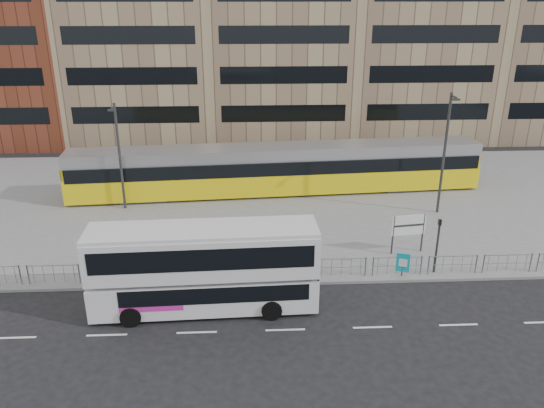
{
  "coord_description": "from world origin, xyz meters",
  "views": [
    {
      "loc": [
        0.4,
        -24.18,
        14.14
      ],
      "look_at": [
        1.89,
        6.0,
        2.2
      ],
      "focal_mm": 35.0,
      "sensor_mm": 36.0,
      "label": 1
    }
  ],
  "objects_px": {
    "ad_panel": "(403,263)",
    "traffic_light_west": "(192,239)",
    "double_decker_bus": "(204,266)",
    "lamp_post_west": "(119,152)",
    "traffic_light_east": "(438,239)",
    "station_sign": "(409,227)",
    "lamp_post_east": "(445,149)",
    "pedestrian": "(309,255)",
    "tram": "(278,169)"
  },
  "relations": [
    {
      "from": "double_decker_bus",
      "to": "tram",
      "type": "height_order",
      "value": "double_decker_bus"
    },
    {
      "from": "ad_panel",
      "to": "pedestrian",
      "type": "distance_m",
      "value": 4.99
    },
    {
      "from": "tram",
      "to": "traffic_light_west",
      "type": "distance_m",
      "value": 13.38
    },
    {
      "from": "tram",
      "to": "traffic_light_west",
      "type": "relative_size",
      "value": 9.95
    },
    {
      "from": "ad_panel",
      "to": "lamp_post_east",
      "type": "bearing_deg",
      "value": 78.86
    },
    {
      "from": "pedestrian",
      "to": "station_sign",
      "type": "bearing_deg",
      "value": -94.67
    },
    {
      "from": "double_decker_bus",
      "to": "lamp_post_west",
      "type": "relative_size",
      "value": 1.44
    },
    {
      "from": "traffic_light_east",
      "to": "pedestrian",
      "type": "bearing_deg",
      "value": 166.81
    },
    {
      "from": "double_decker_bus",
      "to": "traffic_light_west",
      "type": "height_order",
      "value": "double_decker_bus"
    },
    {
      "from": "double_decker_bus",
      "to": "lamp_post_east",
      "type": "height_order",
      "value": "lamp_post_east"
    },
    {
      "from": "ad_panel",
      "to": "traffic_light_west",
      "type": "bearing_deg",
      "value": -166.6
    },
    {
      "from": "lamp_post_east",
      "to": "station_sign",
      "type": "bearing_deg",
      "value": -123.36
    },
    {
      "from": "double_decker_bus",
      "to": "pedestrian",
      "type": "relative_size",
      "value": 6.47
    },
    {
      "from": "double_decker_bus",
      "to": "pedestrian",
      "type": "bearing_deg",
      "value": 30.94
    },
    {
      "from": "tram",
      "to": "station_sign",
      "type": "relative_size",
      "value": 13.2
    },
    {
      "from": "traffic_light_west",
      "to": "station_sign",
      "type": "bearing_deg",
      "value": 29.64
    },
    {
      "from": "double_decker_bus",
      "to": "lamp_post_west",
      "type": "distance_m",
      "value": 14.58
    },
    {
      "from": "ad_panel",
      "to": "pedestrian",
      "type": "height_order",
      "value": "pedestrian"
    },
    {
      "from": "station_sign",
      "to": "traffic_light_east",
      "type": "distance_m",
      "value": 2.58
    },
    {
      "from": "tram",
      "to": "ad_panel",
      "type": "relative_size",
      "value": 23.3
    },
    {
      "from": "lamp_post_east",
      "to": "tram",
      "type": "bearing_deg",
      "value": 156.92
    },
    {
      "from": "station_sign",
      "to": "pedestrian",
      "type": "relative_size",
      "value": 1.41
    },
    {
      "from": "tram",
      "to": "station_sign",
      "type": "distance_m",
      "value": 12.62
    },
    {
      "from": "pedestrian",
      "to": "lamp_post_west",
      "type": "height_order",
      "value": "lamp_post_west"
    },
    {
      "from": "station_sign",
      "to": "lamp_post_east",
      "type": "xyz_separation_m",
      "value": [
        3.91,
        5.94,
        2.87
      ]
    },
    {
      "from": "traffic_light_west",
      "to": "lamp_post_west",
      "type": "distance_m",
      "value": 11.26
    },
    {
      "from": "ad_panel",
      "to": "traffic_light_west",
      "type": "height_order",
      "value": "traffic_light_west"
    },
    {
      "from": "double_decker_bus",
      "to": "lamp_post_west",
      "type": "bearing_deg",
      "value": 114.89
    },
    {
      "from": "double_decker_bus",
      "to": "pedestrian",
      "type": "xyz_separation_m",
      "value": [
        5.4,
        3.5,
        -1.32
      ]
    },
    {
      "from": "ad_panel",
      "to": "traffic_light_east",
      "type": "relative_size",
      "value": 0.43
    },
    {
      "from": "pedestrian",
      "to": "traffic_light_west",
      "type": "distance_m",
      "value": 6.36
    },
    {
      "from": "traffic_light_west",
      "to": "lamp_post_east",
      "type": "xyz_separation_m",
      "value": [
        16.07,
        7.7,
        2.51
      ]
    },
    {
      "from": "tram",
      "to": "lamp_post_west",
      "type": "distance_m",
      "value": 11.5
    },
    {
      "from": "ad_panel",
      "to": "pedestrian",
      "type": "relative_size",
      "value": 0.8
    },
    {
      "from": "ad_panel",
      "to": "lamp_post_east",
      "type": "distance_m",
      "value": 10.67
    },
    {
      "from": "pedestrian",
      "to": "lamp_post_east",
      "type": "height_order",
      "value": "lamp_post_east"
    },
    {
      "from": "double_decker_bus",
      "to": "traffic_light_east",
      "type": "bearing_deg",
      "value": 10.67
    },
    {
      "from": "ad_panel",
      "to": "traffic_light_east",
      "type": "xyz_separation_m",
      "value": [
        1.86,
        0.33,
        1.21
      ]
    },
    {
      "from": "station_sign",
      "to": "double_decker_bus",
      "type": "bearing_deg",
      "value": -163.29
    },
    {
      "from": "traffic_light_east",
      "to": "tram",
      "type": "bearing_deg",
      "value": 114.18
    },
    {
      "from": "ad_panel",
      "to": "traffic_light_west",
      "type": "xyz_separation_m",
      "value": [
        -11.12,
        0.99,
        1.21
      ]
    },
    {
      "from": "pedestrian",
      "to": "traffic_light_east",
      "type": "xyz_separation_m",
      "value": [
        6.73,
        -0.77,
        1.15
      ]
    },
    {
      "from": "station_sign",
      "to": "traffic_light_west",
      "type": "xyz_separation_m",
      "value": [
        -12.15,
        -1.76,
        0.36
      ]
    },
    {
      "from": "station_sign",
      "to": "lamp_post_west",
      "type": "distance_m",
      "value": 19.59
    },
    {
      "from": "ad_panel",
      "to": "traffic_light_west",
      "type": "relative_size",
      "value": 0.43
    },
    {
      "from": "lamp_post_west",
      "to": "double_decker_bus",
      "type": "bearing_deg",
      "value": -63.11
    },
    {
      "from": "tram",
      "to": "station_sign",
      "type": "xyz_separation_m",
      "value": [
        6.91,
        -10.55,
        -0.2
      ]
    },
    {
      "from": "double_decker_bus",
      "to": "traffic_light_east",
      "type": "relative_size",
      "value": 3.45
    },
    {
      "from": "station_sign",
      "to": "lamp_post_west",
      "type": "height_order",
      "value": "lamp_post_west"
    },
    {
      "from": "pedestrian",
      "to": "traffic_light_west",
      "type": "relative_size",
      "value": 0.53
    }
  ]
}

